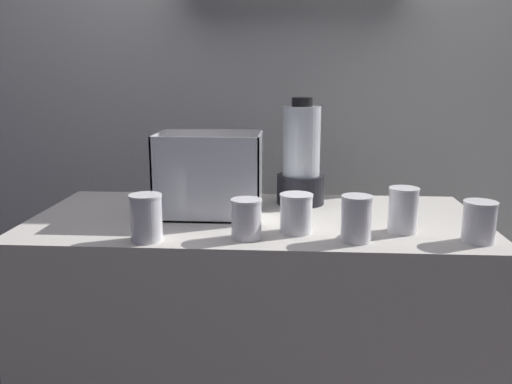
{
  "coord_description": "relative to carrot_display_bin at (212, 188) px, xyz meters",
  "views": [
    {
      "loc": [
        0.1,
        -1.6,
        1.34
      ],
      "look_at": [
        0.0,
        0.0,
        0.98
      ],
      "focal_mm": 37.09,
      "sensor_mm": 36.0,
      "label": 1
    }
  ],
  "objects": [
    {
      "name": "juice_cup_orange_middle",
      "position": [
        0.27,
        -0.18,
        -0.03
      ],
      "size": [
        0.09,
        0.09,
        0.11
      ],
      "color": "white",
      "rests_on": "counter"
    },
    {
      "name": "juice_cup_beet_left",
      "position": [
        0.13,
        -0.25,
        -0.04
      ],
      "size": [
        0.09,
        0.09,
        0.11
      ],
      "color": "white",
      "rests_on": "counter"
    },
    {
      "name": "counter",
      "position": [
        0.14,
        -0.03,
        -0.53
      ],
      "size": [
        1.4,
        0.64,
        0.9
      ],
      "primitive_type": "cube",
      "color": "beige",
      "rests_on": "ground_plane"
    },
    {
      "name": "juice_cup_pomegranate_far_right",
      "position": [
        0.57,
        -0.16,
        -0.03
      ],
      "size": [
        0.09,
        0.09,
        0.13
      ],
      "color": "white",
      "rests_on": "counter"
    },
    {
      "name": "back_wall_unit",
      "position": [
        0.14,
        0.74,
        0.28
      ],
      "size": [
        2.6,
        0.24,
        2.5
      ],
      "color": "silver",
      "rests_on": "ground_plane"
    },
    {
      "name": "juice_cup_pomegranate_far_left",
      "position": [
        -0.14,
        -0.28,
        -0.03
      ],
      "size": [
        0.09,
        0.09,
        0.13
      ],
      "color": "white",
      "rests_on": "counter"
    },
    {
      "name": "juice_cup_orange_rightmost",
      "position": [
        0.75,
        -0.24,
        -0.04
      ],
      "size": [
        0.09,
        0.09,
        0.11
      ],
      "color": "white",
      "rests_on": "counter"
    },
    {
      "name": "blender_pitcher",
      "position": [
        0.28,
        0.16,
        0.07
      ],
      "size": [
        0.16,
        0.16,
        0.36
      ],
      "color": "black",
      "rests_on": "counter"
    },
    {
      "name": "carrot_display_bin",
      "position": [
        0.0,
        0.0,
        0.0
      ],
      "size": [
        0.33,
        0.22,
        0.26
      ],
      "color": "white",
      "rests_on": "counter"
    },
    {
      "name": "juice_cup_carrot_right",
      "position": [
        0.43,
        -0.25,
        -0.03
      ],
      "size": [
        0.08,
        0.08,
        0.13
      ],
      "color": "white",
      "rests_on": "counter"
    }
  ]
}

